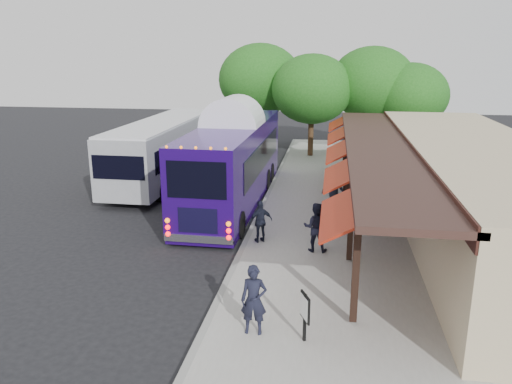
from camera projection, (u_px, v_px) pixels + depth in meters
The scene contains 15 objects.
ground at pixel (238, 258), 17.25m from camera, with size 90.00×90.00×0.00m, color black.
sidewalk at pixel (377, 226), 20.31m from camera, with size 10.00×40.00×0.15m, color #9E9B93.
curb at pixel (257, 220), 21.03m from camera, with size 0.20×40.00×0.16m, color gray.
station_shelter at pixel (469, 187), 19.33m from camera, with size 8.15×20.00×3.60m.
coach_bus at pixel (234, 158), 23.23m from camera, with size 2.78×12.43×3.96m.
city_bus at pixel (165, 147), 27.65m from camera, with size 2.79×12.32×3.31m.
ped_a at pixel (254, 300), 12.19m from camera, with size 0.65×0.43×1.78m, color black.
ped_b at pixel (316, 227), 17.31m from camera, with size 0.85×0.66×1.76m, color black.
ped_c at pixel (261, 221), 18.19m from camera, with size 0.92×0.38×1.57m, color black.
ped_d at pixel (334, 188), 21.86m from camera, with size 1.27×0.73×1.97m, color black.
sign_board at pixel (305, 310), 11.85m from camera, with size 0.27×0.53×1.23m.
tree_left at pixel (312, 89), 32.67m from camera, with size 5.34×5.34×6.84m.
tree_mid at pixel (372, 84), 33.22m from camera, with size 5.72×5.72×7.32m.
tree_right at pixel (410, 95), 32.30m from camera, with size 4.91×4.91×6.29m.
tree_far at pixel (260, 79), 35.31m from camera, with size 5.89×5.89×7.54m.
Camera 1 is at (3.06, -15.71, 6.88)m, focal length 35.00 mm.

